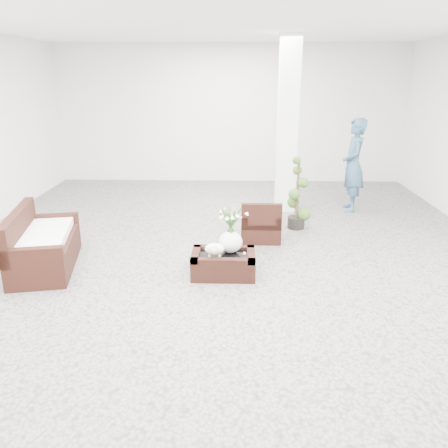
{
  "coord_description": "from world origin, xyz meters",
  "views": [
    {
      "loc": [
        0.18,
        -6.52,
        2.76
      ],
      "look_at": [
        0.0,
        -0.1,
        0.62
      ],
      "focal_mm": 36.31,
      "sensor_mm": 36.0,
      "label": 1
    }
  ],
  "objects_px": {
    "coffee_table": "(223,265)",
    "topiary": "(297,193)",
    "armchair": "(261,220)",
    "loveseat": "(44,239)"
  },
  "relations": [
    {
      "from": "loveseat",
      "to": "topiary",
      "type": "relative_size",
      "value": 1.24
    },
    {
      "from": "coffee_table",
      "to": "armchair",
      "type": "bearing_deg",
      "value": 68.08
    },
    {
      "from": "coffee_table",
      "to": "loveseat",
      "type": "bearing_deg",
      "value": 175.57
    },
    {
      "from": "coffee_table",
      "to": "topiary",
      "type": "distance_m",
      "value": 2.55
    },
    {
      "from": "topiary",
      "to": "armchair",
      "type": "bearing_deg",
      "value": -137.84
    },
    {
      "from": "armchair",
      "to": "loveseat",
      "type": "xyz_separation_m",
      "value": [
        -3.26,
        -1.3,
        0.08
      ]
    },
    {
      "from": "coffee_table",
      "to": "topiary",
      "type": "bearing_deg",
      "value": 58.62
    },
    {
      "from": "loveseat",
      "to": "topiary",
      "type": "xyz_separation_m",
      "value": [
        3.95,
        1.93,
        0.22
      ]
    },
    {
      "from": "coffee_table",
      "to": "armchair",
      "type": "distance_m",
      "value": 1.63
    },
    {
      "from": "coffee_table",
      "to": "topiary",
      "type": "xyz_separation_m",
      "value": [
        1.3,
        2.13,
        0.51
      ]
    }
  ]
}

